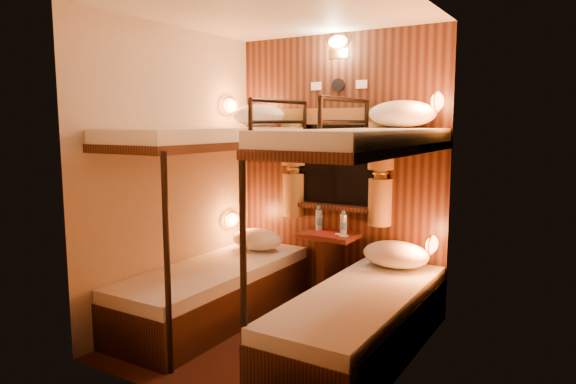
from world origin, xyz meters
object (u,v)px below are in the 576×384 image
Objects in this scene: bunk_left at (215,253)px; bottle_right at (343,225)px; bunk_right at (361,277)px; bottle_left at (319,220)px; table at (328,259)px.

bunk_left is 1.13m from bottle_right.
bunk_right is at bearing 0.00° from bunk_left.
bottle_right is (0.79, 0.80, 0.18)m from bunk_left.
bunk_right is 1.16m from bottle_left.
bottle_left reaches higher than table.
table is (0.65, 0.78, -0.14)m from bunk_left.
bottle_left is (0.52, 0.84, 0.19)m from bunk_left.
bunk_right is at bearing -50.33° from table.
bunk_left is at bearing -134.66° from bottle_right.
table is 3.07× the size of bottle_right.
bottle_right is (0.26, -0.04, -0.01)m from bottle_left.
bunk_right is 8.29× the size of bottle_left.
bunk_left is 1.02m from table.
bottle_left is (-0.12, 0.06, 0.33)m from table.
table is at bearing 50.33° from bunk_left.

